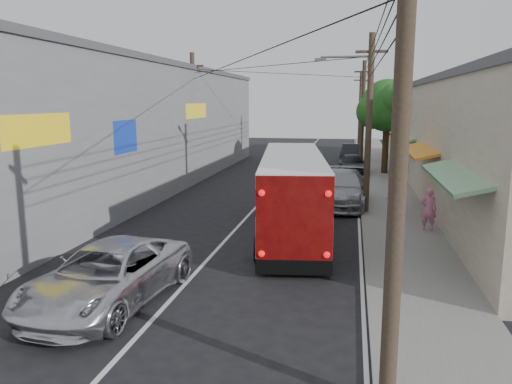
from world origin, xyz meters
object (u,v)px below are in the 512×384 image
coach_bus (292,192)px  parked_car_far (352,153)px  jeepney (108,275)px  pedestrian_near (429,209)px  parked_car_mid (353,164)px  parked_suv (342,188)px  pedestrian_far (394,199)px

coach_bus → parked_car_far: bearing=77.3°
jeepney → pedestrian_near: 12.53m
parked_car_mid → pedestrian_near: bearing=-87.1°
parked_car_mid → parked_car_far: (-0.09, 7.33, 0.03)m
parked_suv → pedestrian_near: 5.86m
parked_car_mid → pedestrian_far: size_ratio=2.92×
parked_suv → pedestrian_near: (3.42, -4.75, 0.10)m
coach_bus → parked_suv: size_ratio=1.86×
pedestrian_far → coach_bus: bearing=34.3°
coach_bus → parked_car_mid: 17.09m
parked_car_far → pedestrian_near: bearing=-77.9°
parked_car_mid → pedestrian_far: (1.78, -13.67, 0.12)m
parked_car_mid → parked_car_far: bearing=83.4°
parked_car_mid → coach_bus: bearing=-105.1°
jeepney → parked_suv: size_ratio=0.93×
jeepney → parked_car_mid: (6.04, 24.83, -0.04)m
parked_car_mid → pedestrian_near: 16.32m
parked_car_far → jeepney: bearing=-95.7°
coach_bus → jeepney: (-3.72, -7.91, -0.84)m
jeepney → parked_suv: parked_suv is taller
jeepney → parked_car_far: bearing=85.1°
coach_bus → pedestrian_far: coach_bus is taller
pedestrian_near → pedestrian_far: 2.64m
pedestrian_near → pedestrian_far: size_ratio=1.16×
coach_bus → pedestrian_near: 5.33m
pedestrian_near → jeepney: bearing=50.9°
parked_car_mid → pedestrian_far: pedestrian_far is taller
coach_bus → pedestrian_near: (5.23, 0.86, -0.65)m
coach_bus → parked_car_far: (2.24, 24.25, -0.85)m
jeepney → pedestrian_near: pedestrian_near is taller
parked_suv → pedestrian_far: (2.30, -2.37, -0.01)m
coach_bus → pedestrian_near: size_ratio=6.54×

